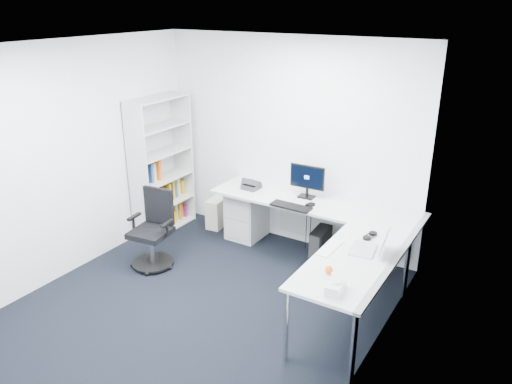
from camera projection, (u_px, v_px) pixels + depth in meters
The scene contains 21 objects.
ground at pixel (192, 313), 5.26m from camera, with size 4.20×4.20×0.00m, color black.
ceiling at pixel (177, 48), 4.28m from camera, with size 4.20×4.20×0.00m, color white.
wall_back at pixel (288, 143), 6.44m from camera, with size 3.60×0.02×2.70m, color white.
wall_left at pixel (61, 164), 5.64m from camera, with size 0.02×4.20×2.70m, color white.
wall_right at pixel (366, 238), 3.89m from camera, with size 0.02×4.20×2.70m, color white.
l_desk at pixel (300, 241), 5.97m from camera, with size 2.64×1.48×0.77m, color silver, non-canonical shape.
drawer_pedestal at pixel (248, 213), 6.86m from camera, with size 0.43×0.54×0.67m, color silver.
bookshelf at pixel (161, 166), 6.86m from camera, with size 0.37×0.95×1.89m, color silver, non-canonical shape.
task_chair at pixel (150, 231), 6.02m from camera, with size 0.54×0.54×0.96m, color black, non-canonical shape.
black_pc_tower at pixel (320, 243), 6.34m from camera, with size 0.17×0.39×0.38m, color black.
beige_pc_tower at pixel (219, 211), 7.22m from camera, with size 0.20×0.44×0.42m, color beige.
power_strip at pixel (356, 254), 6.42m from camera, with size 0.33×0.06×0.04m, color white.
monitor at pixel (307, 181), 6.16m from camera, with size 0.45×0.14×0.43m, color black, non-canonical shape.
black_keyboard at pixel (291, 206), 5.94m from camera, with size 0.50×0.18×0.02m, color black.
mouse at pixel (310, 205), 5.96m from camera, with size 0.07×0.11×0.03m, color black.
desk_phone at pixel (251, 183), 6.50m from camera, with size 0.21×0.21×0.14m, color #2B2B2D, non-canonical shape.
laptop at pixel (364, 239), 4.89m from camera, with size 0.34×0.33×0.24m, color silver, non-canonical shape.
white_keyboard at pixel (330, 248), 4.96m from camera, with size 0.12×0.40×0.01m, color white.
headphones at pixel (370, 235), 5.19m from camera, with size 0.13×0.20×0.05m, color black, non-canonical shape.
orange_fruit at pixel (329, 270), 4.50m from camera, with size 0.07×0.07×0.07m, color orange.
tissue_box at pixel (336, 286), 4.23m from camera, with size 0.13×0.25×0.09m, color white.
Camera 1 is at (2.89, -3.44, 3.10)m, focal length 35.00 mm.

